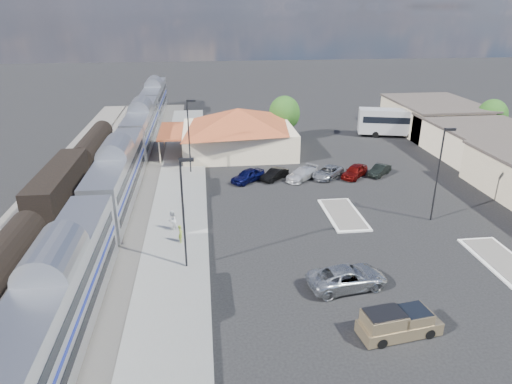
{
  "coord_description": "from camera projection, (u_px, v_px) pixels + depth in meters",
  "views": [
    {
      "loc": [
        -9.21,
        -37.19,
        18.95
      ],
      "look_at": [
        -4.59,
        2.15,
        2.8
      ],
      "focal_mm": 32.0,
      "sensor_mm": 36.0,
      "label": 1
    }
  ],
  "objects": [
    {
      "name": "ground",
      "position": [
        308.0,
        226.0,
        42.35
      ],
      "size": [
        280.0,
        280.0,
        0.0
      ],
      "primitive_type": "plane",
      "color": "black",
      "rests_on": "ground"
    },
    {
      "name": "railbed",
      "position": [
        93.0,
        202.0,
        47.42
      ],
      "size": [
        16.0,
        100.0,
        0.12
      ],
      "primitive_type": "cube",
      "color": "#4C4944",
      "rests_on": "ground"
    },
    {
      "name": "platform",
      "position": [
        180.0,
        206.0,
        46.54
      ],
      "size": [
        5.5,
        92.0,
        0.18
      ],
      "primitive_type": "cube",
      "color": "gray",
      "rests_on": "ground"
    },
    {
      "name": "passenger_train",
      "position": [
        118.0,
        178.0,
        46.03
      ],
      "size": [
        3.0,
        104.0,
        5.55
      ],
      "color": "silver",
      "rests_on": "ground"
    },
    {
      "name": "freight_cars",
      "position": [
        59.0,
        188.0,
        46.13
      ],
      "size": [
        2.8,
        46.0,
        4.0
      ],
      "color": "black",
      "rests_on": "ground"
    },
    {
      "name": "station_depot",
      "position": [
        238.0,
        130.0,
        62.75
      ],
      "size": [
        18.35,
        12.24,
        6.2
      ],
      "color": "beige",
      "rests_on": "ground"
    },
    {
      "name": "buildings_east",
      "position": [
        500.0,
        149.0,
        57.65
      ],
      "size": [
        14.4,
        51.4,
        4.8
      ],
      "color": "#C6B28C",
      "rests_on": "ground"
    },
    {
      "name": "traffic_island_south",
      "position": [
        343.0,
        214.0,
        44.58
      ],
      "size": [
        3.3,
        7.5,
        0.21
      ],
      "color": "silver",
      "rests_on": "ground"
    },
    {
      "name": "traffic_island_north",
      "position": [
        501.0,
        260.0,
        36.47
      ],
      "size": [
        3.3,
        7.5,
        0.21
      ],
      "color": "silver",
      "rests_on": "ground"
    },
    {
      "name": "lamp_plat_s",
      "position": [
        184.0,
        205.0,
        33.64
      ],
      "size": [
        1.08,
        0.25,
        9.0
      ],
      "color": "black",
      "rests_on": "ground"
    },
    {
      "name": "lamp_plat_n",
      "position": [
        189.0,
        131.0,
        53.87
      ],
      "size": [
        1.08,
        0.25,
        9.0
      ],
      "color": "black",
      "rests_on": "ground"
    },
    {
      "name": "lamp_lot",
      "position": [
        440.0,
        167.0,
        41.64
      ],
      "size": [
        1.08,
        0.25,
        9.0
      ],
      "color": "black",
      "rests_on": "ground"
    },
    {
      "name": "tree_east_c",
      "position": [
        492.0,
        115.0,
        68.51
      ],
      "size": [
        4.41,
        4.41,
        6.21
      ],
      "color": "#382314",
      "rests_on": "ground"
    },
    {
      "name": "tree_depot",
      "position": [
        284.0,
        113.0,
        68.74
      ],
      "size": [
        4.71,
        4.71,
        6.63
      ],
      "color": "#382314",
      "rests_on": "ground"
    },
    {
      "name": "pickup_truck",
      "position": [
        399.0,
        323.0,
        28.13
      ],
      "size": [
        5.31,
        2.57,
        1.76
      ],
      "rotation": [
        0.0,
        0.0,
        1.72
      ],
      "color": "#97825D",
      "rests_on": "ground"
    },
    {
      "name": "suv",
      "position": [
        347.0,
        277.0,
        32.9
      ],
      "size": [
        6.19,
        3.57,
        1.62
      ],
      "primitive_type": "imported",
      "rotation": [
        0.0,
        0.0,
        1.73
      ],
      "color": "#A6AAAE",
      "rests_on": "ground"
    },
    {
      "name": "coach_bus",
      "position": [
        402.0,
        121.0,
        70.68
      ],
      "size": [
        13.47,
        6.15,
        4.23
      ],
      "rotation": [
        0.0,
        0.0,
        1.31
      ],
      "color": "silver",
      "rests_on": "ground"
    },
    {
      "name": "person_a",
      "position": [
        181.0,
        234.0,
        38.87
      ],
      "size": [
        0.39,
        0.59,
        1.6
      ],
      "primitive_type": "imported",
      "rotation": [
        0.0,
        0.0,
        1.56
      ],
      "color": "#A3BC3A",
      "rests_on": "platform"
    },
    {
      "name": "person_b",
      "position": [
        172.0,
        221.0,
        40.9
      ],
      "size": [
        0.86,
        1.03,
        1.91
      ],
      "primitive_type": "imported",
      "rotation": [
        0.0,
        0.0,
        -1.74
      ],
      "color": "white",
      "rests_on": "platform"
    },
    {
      "name": "parked_car_a",
      "position": [
        248.0,
        176.0,
        52.9
      ],
      "size": [
        4.54,
        4.19,
        1.51
      ],
      "primitive_type": "imported",
      "rotation": [
        0.0,
        0.0,
        -0.88
      ],
      "color": "#0C0F40",
      "rests_on": "ground"
    },
    {
      "name": "parked_car_b",
      "position": [
        275.0,
        174.0,
        53.56
      ],
      "size": [
        3.77,
        3.66,
        1.28
      ],
      "primitive_type": "imported",
      "rotation": [
        0.0,
        0.0,
        -0.81
      ],
      "color": "black",
      "rests_on": "ground"
    },
    {
      "name": "parked_car_c",
      "position": [
        302.0,
        174.0,
        53.61
      ],
      "size": [
        4.78,
        4.67,
        1.38
      ],
      "primitive_type": "imported",
      "rotation": [
        0.0,
        0.0,
        -0.81
      ],
      "color": "silver",
      "rests_on": "ground"
    },
    {
      "name": "parked_car_d",
      "position": [
        328.0,
        172.0,
        54.24
      ],
      "size": [
        4.87,
        4.99,
        1.33
      ],
      "primitive_type": "imported",
      "rotation": [
        0.0,
        0.0,
        -0.75
      ],
      "color": "gray",
      "rests_on": "ground"
    },
    {
      "name": "parked_car_e",
      "position": [
        355.0,
        171.0,
        54.28
      ],
      "size": [
        4.3,
        4.44,
        1.5
      ],
      "primitive_type": "imported",
      "rotation": [
        0.0,
        0.0,
        -0.75
      ],
      "color": "maroon",
      "rests_on": "ground"
    },
    {
      "name": "parked_car_f",
      "position": [
        379.0,
        170.0,
        54.94
      ],
      "size": [
        3.75,
        3.65,
        1.28
      ],
      "primitive_type": "imported",
      "rotation": [
        0.0,
        0.0,
        -0.81
      ],
      "color": "black",
      "rests_on": "ground"
    }
  ]
}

